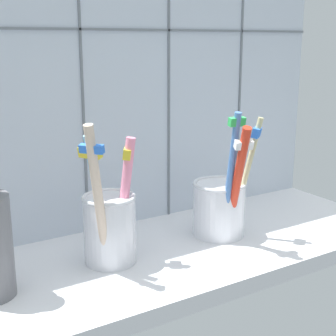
# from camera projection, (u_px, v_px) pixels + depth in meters

# --- Properties ---
(counter_slab) EXTENTS (0.64, 0.22, 0.02)m
(counter_slab) POSITION_uv_depth(u_px,v_px,m) (172.00, 256.00, 0.62)
(counter_slab) COLOR silver
(counter_slab) RESTS_ON ground
(tile_wall_back) EXTENTS (0.64, 0.02, 0.45)m
(tile_wall_back) POSITION_uv_depth(u_px,v_px,m) (124.00, 75.00, 0.66)
(tile_wall_back) COLOR silver
(tile_wall_back) RESTS_ON ground
(toothbrush_cup_left) EXTENTS (0.08, 0.08, 0.17)m
(toothbrush_cup_left) POSITION_uv_depth(u_px,v_px,m) (110.00, 223.00, 0.57)
(toothbrush_cup_left) COLOR silver
(toothbrush_cup_left) RESTS_ON counter_slab
(toothbrush_cup_right) EXTENTS (0.08, 0.11, 0.17)m
(toothbrush_cup_right) POSITION_uv_depth(u_px,v_px,m) (221.00, 204.00, 0.65)
(toothbrush_cup_right) COLOR white
(toothbrush_cup_right) RESTS_ON counter_slab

